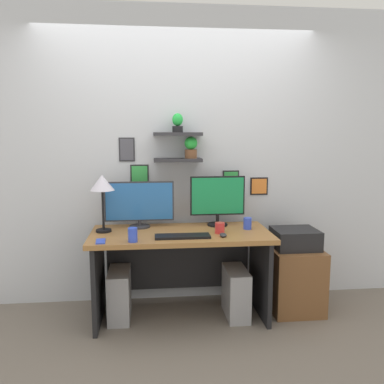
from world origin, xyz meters
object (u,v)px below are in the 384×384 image
object	(u,v)px
computer_tower_left	(119,294)
desk_lamp	(102,186)
water_cup	(133,235)
computer_tower_right	(236,293)
desk	(180,255)
keyboard	(183,236)
coffee_mug	(220,228)
computer_mouse	(223,235)
monitor_left	(139,203)
pen_cup	(247,223)
monitor_right	(218,199)
drawer_cabinet	(294,278)
cell_phone	(101,241)
printer	(295,239)

from	to	relation	value
computer_tower_left	desk_lamp	bearing A→B (deg)	157.76
water_cup	computer_tower_right	bearing A→B (deg)	15.09
desk	computer_tower_left	distance (m)	0.62
keyboard	computer_tower_left	xyz separation A→B (m)	(-0.53, 0.21, -0.55)
desk	computer_tower_right	world-z (taller)	desk
computer_tower_left	coffee_mug	bearing A→B (deg)	-6.89
computer_mouse	computer_tower_right	world-z (taller)	computer_mouse
monitor_left	keyboard	world-z (taller)	monitor_left
pen_cup	computer_tower_right	distance (m)	0.61
monitor_right	desk_lamp	distance (m)	1.01
pen_cup	computer_tower_right	xyz separation A→B (m)	(-0.11, -0.08, -0.59)
monitor_right	keyboard	xyz separation A→B (m)	(-0.34, -0.39, -0.23)
desk_lamp	drawer_cabinet	distance (m)	1.87
keyboard	monitor_left	bearing A→B (deg)	131.62
cell_phone	pen_cup	xyz separation A→B (m)	(1.21, 0.29, 0.05)
monitor_left	coffee_mug	bearing A→B (deg)	-23.53
coffee_mug	printer	world-z (taller)	coffee_mug
coffee_mug	drawer_cabinet	world-z (taller)	coffee_mug
drawer_cabinet	monitor_left	bearing A→B (deg)	173.07
monitor_left	water_cup	size ratio (longest dim) A/B	5.49
desk	water_cup	size ratio (longest dim) A/B	13.67
pen_cup	water_cup	world-z (taller)	water_cup
computer_tower_right	monitor_right	bearing A→B (deg)	116.71
monitor_left	computer_tower_right	xyz separation A→B (m)	(0.82, -0.25, -0.75)
monitor_left	water_cup	distance (m)	0.51
keyboard	printer	world-z (taller)	keyboard
keyboard	monitor_right	bearing A→B (deg)	48.90
computer_mouse	monitor_right	bearing A→B (deg)	86.99
computer_tower_left	computer_tower_right	world-z (taller)	computer_tower_left
water_cup	drawer_cabinet	xyz separation A→B (m)	(1.40, 0.32, -0.52)
desk_lamp	computer_tower_right	size ratio (longest dim) A/B	1.15
printer	computer_tower_right	xyz separation A→B (m)	(-0.54, -0.08, -0.44)
computer_mouse	coffee_mug	bearing A→B (deg)	93.41
coffee_mug	desk	bearing A→B (deg)	158.55
desk_lamp	keyboard	bearing A→B (deg)	-21.50
monitor_right	cell_phone	bearing A→B (deg)	-154.92
desk	computer_tower_left	size ratio (longest dim) A/B	3.58
keyboard	cell_phone	size ratio (longest dim) A/B	3.14
cell_phone	monitor_right	bearing A→B (deg)	20.12
computer_tower_right	computer_mouse	bearing A→B (deg)	-133.43
desk	computer_mouse	bearing A→B (deg)	-36.53
desk_lamp	cell_phone	xyz separation A→B (m)	(0.01, -0.32, -0.38)
drawer_cabinet	computer_tower_right	bearing A→B (deg)	-171.13
monitor_left	cell_phone	xyz separation A→B (m)	(-0.29, -0.46, -0.21)
keyboard	desk_lamp	world-z (taller)	desk_lamp
desk	desk_lamp	distance (m)	0.88
cell_phone	printer	size ratio (longest dim) A/B	0.37
drawer_cabinet	printer	bearing A→B (deg)	-90.00
monitor_right	computer_tower_left	xyz separation A→B (m)	(-0.87, -0.19, -0.78)
desk	computer_tower_right	distance (m)	0.58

